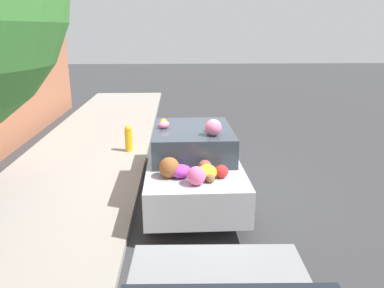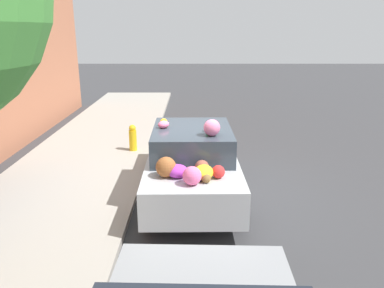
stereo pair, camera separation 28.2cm
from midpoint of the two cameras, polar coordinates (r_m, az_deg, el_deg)
ground_plane at (r=7.71m, az=1.13°, el=-7.60°), size 60.00×60.00×0.00m
sidewalk_curb at (r=8.09m, az=-18.50°, el=-6.82°), size 24.00×3.20×0.12m
fire_hydrant at (r=10.00m, az=-8.21°, el=0.93°), size 0.20×0.20×0.70m
art_car at (r=7.38m, az=1.13°, el=-2.54°), size 4.02×1.75×1.72m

